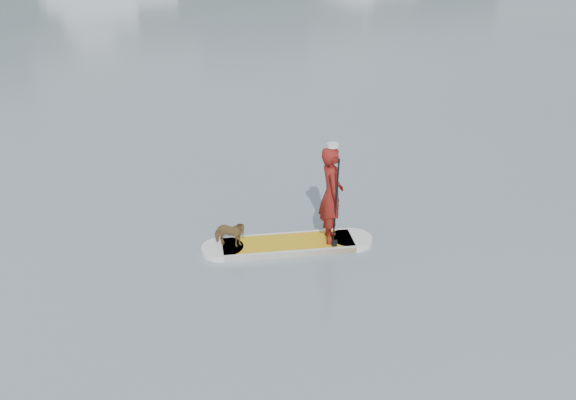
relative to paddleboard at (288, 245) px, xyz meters
name	(u,v)px	position (x,y,z in m)	size (l,w,h in m)	color
ground	(427,326)	(0.95, -3.20, -0.06)	(140.00, 140.00, 0.00)	slate
paddleboard	(288,245)	(0.00, 0.00, 0.00)	(3.21, 1.47, 0.12)	gold
paddler	(331,194)	(0.79, -0.22, 1.00)	(0.68, 0.45, 1.88)	maroon
white_cap	(333,145)	(0.79, -0.22, 1.97)	(0.22, 0.22, 0.07)	silver
dog	(230,234)	(-1.06, 0.30, 0.32)	(0.28, 0.61, 0.52)	brown
paddle	(335,214)	(0.72, -0.53, 0.74)	(0.11, 0.30, 2.00)	black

